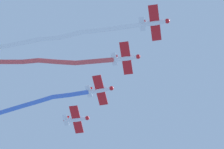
{
  "coord_description": "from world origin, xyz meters",
  "views": [
    {
      "loc": [
        -44.39,
        11.75,
        7.67
      ],
      "look_at": [
        10.03,
        6.4,
        83.63
      ],
      "focal_mm": 84.21,
      "sensor_mm": 36.0,
      "label": 1
    }
  ],
  "objects": [
    {
      "name": "airplane_lead",
      "position": [
        -1.47,
        0.44,
        83.26
      ],
      "size": [
        6.99,
        5.32,
        1.72
      ],
      "rotation": [
        0.0,
        0.0,
        4.46
      ],
      "color": "white"
    },
    {
      "name": "airplane_left_wing",
      "position": [
        6.18,
        4.33,
        83.51
      ],
      "size": [
        6.99,
        5.32,
        1.72
      ],
      "rotation": [
        0.0,
        0.0,
        4.47
      ],
      "color": "white"
    },
    {
      "name": "airplane_slot",
      "position": [
        21.48,
        12.13,
        84.01
      ],
      "size": [
        6.99,
        5.32,
        1.72
      ],
      "rotation": [
        0.0,
        0.0,
        4.47
      ],
      "color": "white"
    },
    {
      "name": "airplane_right_wing",
      "position": [
        13.82,
        8.23,
        83.76
      ],
      "size": [
        6.98,
        5.34,
        1.72
      ],
      "rotation": [
        0.0,
        0.0,
        4.43
      ],
      "color": "white"
    },
    {
      "name": "smoke_trail_lead",
      "position": [
        1.94,
        16.02,
        81.77
      ],
      "size": [
        6.79,
        27.1,
        3.55
      ],
      "color": "white"
    },
    {
      "name": "smoke_trail_left_wing",
      "position": [
        9.82,
        20.68,
        85.26
      ],
      "size": [
        7.06,
        28.68,
        4.68
      ],
      "color": "#DB4C4C"
    },
    {
      "name": "smoke_trail_right_wing",
      "position": [
        18.87,
        21.86,
        83.59
      ],
      "size": [
        10.52,
        22.72,
        1.5
      ],
      "color": "#4C75DB"
    }
  ]
}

